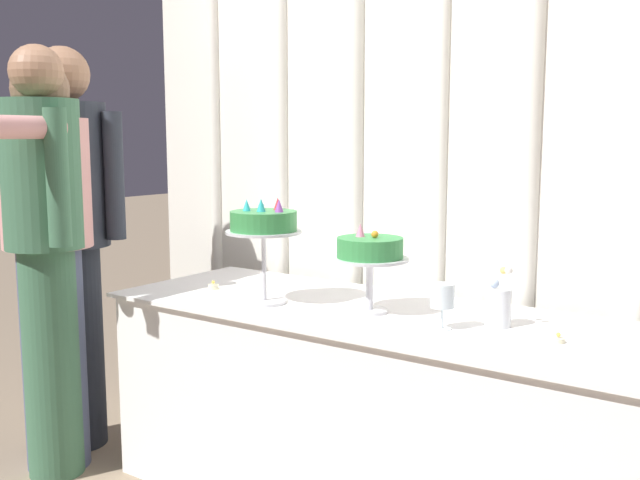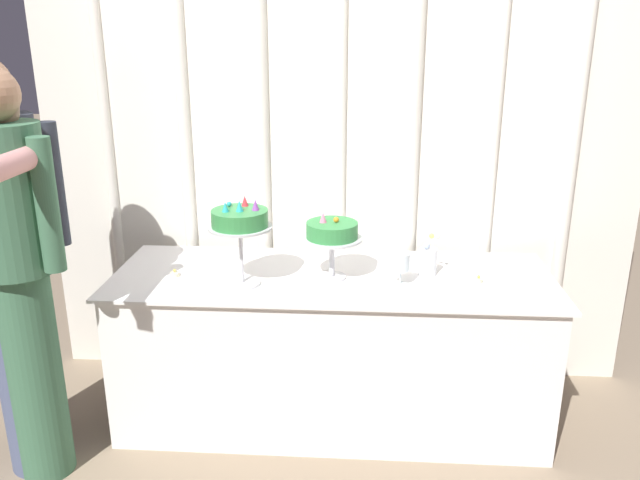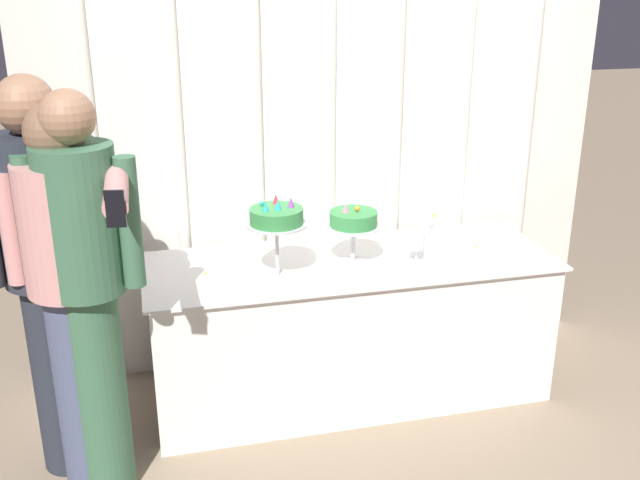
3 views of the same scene
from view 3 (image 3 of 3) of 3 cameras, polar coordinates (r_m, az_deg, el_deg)
ground_plane at (r=3.94m, az=2.65°, el=-12.45°), size 24.00×24.00×0.00m
draped_curtain at (r=3.96m, az=0.65°, el=9.06°), size 3.12×0.17×2.57m
cake_table at (r=3.83m, az=2.32°, el=-6.86°), size 2.06×0.74×0.76m
cake_display_nearleft at (r=3.36m, az=-3.42°, el=1.53°), size 0.28×0.28×0.40m
cake_display_nearright at (r=3.56m, az=2.59°, el=1.42°), size 0.28×0.28×0.32m
wine_glass at (r=3.65m, az=7.56°, el=-0.09°), size 0.08×0.08×0.15m
flower_vase at (r=3.83m, az=8.68°, el=0.23°), size 0.09×0.09×0.21m
tealight_far_left at (r=3.49m, az=-8.94°, el=-2.85°), size 0.04×0.04×0.04m
tealight_near_left at (r=3.87m, az=12.15°, el=-0.74°), size 0.04×0.04×0.03m
guest_man_pink_jacket at (r=3.25m, az=-20.55°, el=-1.94°), size 0.47×0.47×1.76m
guest_girl_blue_dress at (r=3.08m, az=-18.63°, el=-3.86°), size 0.51×0.75×1.68m
guest_man_dark_suit at (r=3.02m, az=-17.73°, el=-3.40°), size 0.46×0.38×1.73m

